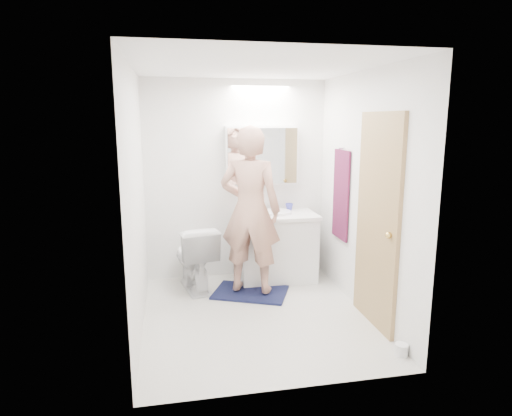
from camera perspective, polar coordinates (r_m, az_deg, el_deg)
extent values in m
plane|color=silver|center=(4.56, -0.01, -13.71)|extent=(2.50, 2.50, 0.00)
plane|color=white|center=(4.15, -0.01, 17.85)|extent=(2.50, 2.50, 0.00)
plane|color=white|center=(5.41, -2.57, 3.60)|extent=(2.50, 0.00, 2.50)
plane|color=white|center=(3.00, 4.61, -2.80)|extent=(2.50, 0.00, 2.50)
plane|color=white|center=(4.13, -15.18, 0.76)|extent=(0.00, 2.50, 2.50)
plane|color=white|center=(4.53, 13.78, 1.75)|extent=(0.00, 2.50, 2.50)
cube|color=silver|center=(5.39, 2.65, -5.25)|extent=(0.90, 0.55, 0.78)
cube|color=white|center=(5.29, 2.70, -0.99)|extent=(0.95, 0.58, 0.04)
cylinder|color=white|center=(5.31, 2.62, -0.55)|extent=(0.36, 0.36, 0.03)
cylinder|color=white|center=(5.48, 2.16, 0.52)|extent=(0.02, 0.02, 0.16)
cube|color=white|center=(5.35, 0.72, 6.76)|extent=(0.88, 0.14, 0.70)
cube|color=silver|center=(5.28, 0.89, 6.70)|extent=(0.84, 0.01, 0.66)
imported|color=white|center=(5.14, -7.94, -6.27)|extent=(0.56, 0.82, 0.76)
cube|color=#131E3D|center=(5.08, -0.72, -10.82)|extent=(0.95, 0.82, 0.02)
imported|color=tan|center=(4.80, -0.75, -0.28)|extent=(0.78, 0.67, 1.83)
cube|color=#A78053|center=(4.25, 15.37, -1.70)|extent=(0.04, 0.80, 2.00)
sphere|color=gold|center=(3.99, 16.73, -3.38)|extent=(0.06, 0.06, 0.06)
cube|color=#151135|center=(5.04, 10.89, 1.67)|extent=(0.02, 0.42, 1.00)
cylinder|color=silver|center=(4.97, 10.97, 7.58)|extent=(0.07, 0.02, 0.02)
imported|color=#C6C180|center=(5.36, -0.23, 0.50)|extent=(0.08, 0.08, 0.20)
imported|color=#6291D2|center=(5.39, -0.19, 0.48)|extent=(0.12, 0.12, 0.19)
imported|color=#4146C3|center=(5.47, 4.30, 0.11)|extent=(0.12, 0.12, 0.09)
cylinder|color=silver|center=(4.05, 18.23, -16.97)|extent=(0.11, 0.11, 0.10)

